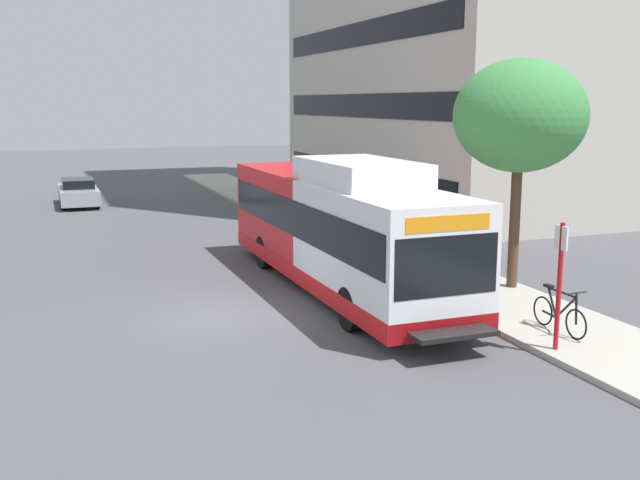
{
  "coord_description": "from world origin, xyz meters",
  "views": [
    {
      "loc": [
        -3.69,
        -16.64,
        5.07
      ],
      "look_at": [
        2.88,
        0.62,
        1.6
      ],
      "focal_mm": 41.25,
      "sensor_mm": 36.0,
      "label": 1
    }
  ],
  "objects": [
    {
      "name": "ground_plane",
      "position": [
        0.0,
        8.0,
        0.0
      ],
      "size": [
        120.0,
        120.0,
        0.0
      ],
      "primitive_type": "plane",
      "color": "#4C4C51"
    },
    {
      "name": "sidewalk_curb",
      "position": [
        7.0,
        6.0,
        0.07
      ],
      "size": [
        3.0,
        56.0,
        0.14
      ],
      "primitive_type": "cube",
      "color": "#A8A399",
      "rests_on": "ground"
    },
    {
      "name": "transit_bus",
      "position": [
        3.77,
        1.53,
        1.7
      ],
      "size": [
        2.58,
        12.25,
        3.65
      ],
      "color": "white",
      "rests_on": "ground"
    },
    {
      "name": "bus_stop_sign_pole",
      "position": [
        5.84,
        -5.04,
        1.65
      ],
      "size": [
        0.1,
        0.36,
        2.6
      ],
      "color": "red",
      "rests_on": "sidewalk_curb"
    },
    {
      "name": "bicycle_parked",
      "position": [
        6.64,
        -4.13,
        0.56
      ],
      "size": [
        0.52,
        1.76,
        1.02
      ],
      "color": "black",
      "rests_on": "sidewalk_curb"
    },
    {
      "name": "street_tree_near_stop",
      "position": [
        8.08,
        -0.38,
        4.7
      ],
      "size": [
        3.46,
        3.46,
        6.05
      ],
      "color": "#4C3823",
      "rests_on": "sidewalk_curb"
    },
    {
      "name": "parked_car_far_lane",
      "position": [
        -2.0,
        21.57,
        0.66
      ],
      "size": [
        1.8,
        4.5,
        1.33
      ],
      "color": "#93999E",
      "rests_on": "ground"
    }
  ]
}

